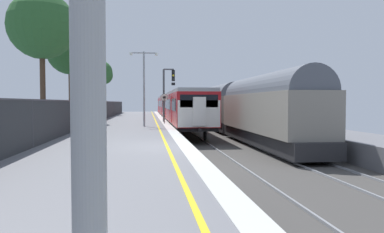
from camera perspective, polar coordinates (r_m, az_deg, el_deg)
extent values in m
cube|color=slate|center=(14.72, -12.37, -6.55)|extent=(6.40, 110.00, 1.00)
cube|color=silver|center=(14.67, -1.00, -4.54)|extent=(0.60, 110.00, 0.01)
cube|color=yellow|center=(14.61, -3.93, -4.58)|extent=(0.12, 110.00, 0.01)
cube|color=#423F3D|center=(16.47, 19.71, -7.81)|extent=(11.00, 110.00, 0.20)
cube|color=gray|center=(14.94, 2.79, -8.16)|extent=(0.07, 110.00, 0.08)
cube|color=gray|center=(15.25, 8.17, -7.97)|extent=(0.07, 110.00, 0.08)
cube|color=gray|center=(16.10, 17.09, -7.51)|extent=(0.07, 110.00, 0.08)
cube|color=gray|center=(16.73, 21.62, -7.20)|extent=(0.07, 110.00, 0.08)
cube|color=maroon|center=(33.02, -1.37, 1.41)|extent=(2.80, 20.40, 2.30)
cube|color=black|center=(33.06, -1.37, -0.80)|extent=(2.64, 19.80, 0.25)
cube|color=gray|center=(33.02, -1.37, 3.61)|extent=(2.68, 20.40, 0.24)
cube|color=black|center=(32.91, -3.82, 1.92)|extent=(0.02, 18.80, 0.84)
cube|color=red|center=(27.82, -3.25, 1.05)|extent=(0.03, 1.10, 1.90)
cube|color=red|center=(38.00, -4.24, 1.35)|extent=(0.03, 1.10, 1.90)
cylinder|color=black|center=(25.47, -1.45, -2.82)|extent=(0.12, 0.84, 0.84)
cylinder|color=black|center=(25.67, 2.02, -2.78)|extent=(0.12, 0.84, 0.84)
cylinder|color=black|center=(40.59, -3.51, -0.95)|extent=(0.12, 0.84, 0.84)
cylinder|color=black|center=(40.71, -1.31, -0.94)|extent=(0.12, 0.84, 0.84)
cube|color=maroon|center=(53.95, -3.54, 1.71)|extent=(2.80, 20.40, 2.30)
cube|color=black|center=(53.98, -3.54, 0.36)|extent=(2.64, 19.80, 0.25)
cube|color=gray|center=(53.96, -3.54, 3.06)|extent=(2.68, 20.40, 0.24)
cube|color=black|center=(53.88, -5.04, 2.02)|extent=(0.02, 18.80, 0.84)
cube|color=red|center=(48.79, -4.84, 1.54)|extent=(0.03, 1.10, 1.90)
cube|color=red|center=(58.98, -5.21, 1.65)|extent=(0.03, 1.10, 1.90)
cylinder|color=black|center=(46.37, -3.94, -0.56)|extent=(0.12, 0.84, 0.84)
cylinder|color=black|center=(46.48, -2.02, -0.55)|extent=(0.12, 0.84, 0.84)
cylinder|color=black|center=(61.54, -4.68, 0.12)|extent=(0.12, 0.84, 0.84)
cylinder|color=black|center=(61.62, -3.23, 0.12)|extent=(0.12, 0.84, 0.84)
cube|color=silver|center=(22.94, 1.10, 0.43)|extent=(2.70, 0.10, 1.70)
cube|color=black|center=(22.91, 1.10, 2.43)|extent=(2.40, 0.08, 0.80)
cube|color=silver|center=(22.79, 1.15, 0.80)|extent=(0.80, 0.24, 1.80)
cylinder|color=white|center=(22.80, -1.25, -1.47)|extent=(0.18, 0.06, 0.18)
cylinder|color=white|center=(23.06, 3.46, -1.43)|extent=(0.18, 0.06, 0.18)
cylinder|color=black|center=(22.70, 1.20, -2.11)|extent=(0.20, 0.35, 0.20)
cube|color=black|center=(53.96, -3.54, 3.32)|extent=(0.60, 0.90, 0.20)
cube|color=#232326|center=(22.74, 11.59, -3.15)|extent=(2.30, 13.95, 0.79)
cube|color=gray|center=(22.65, 11.62, 0.67)|extent=(2.60, 13.15, 2.24)
cylinder|color=#515660|center=(22.65, 11.64, 3.50)|extent=(2.39, 12.75, 2.39)
cylinder|color=black|center=(17.84, 14.30, -5.04)|extent=(0.12, 0.84, 0.84)
cylinder|color=black|center=(18.46, 18.83, -4.85)|extent=(0.12, 0.84, 0.84)
cylinder|color=black|center=(27.30, 6.70, -2.49)|extent=(0.12, 0.84, 0.84)
cylinder|color=black|center=(27.71, 9.84, -2.44)|extent=(0.12, 0.84, 0.84)
cube|color=#232326|center=(36.99, 4.30, -1.06)|extent=(2.30, 13.95, 0.79)
cube|color=gray|center=(36.93, 4.31, 1.28)|extent=(2.60, 13.15, 2.24)
cylinder|color=#515660|center=(36.93, 4.32, 3.02)|extent=(2.39, 12.75, 2.39)
cylinder|color=black|center=(31.97, 4.67, -1.80)|extent=(0.12, 0.84, 0.84)
cylinder|color=black|center=(32.32, 7.38, -1.77)|extent=(0.12, 0.84, 0.84)
cylinder|color=black|center=(41.75, 1.92, -0.86)|extent=(0.12, 0.84, 0.84)
cylinder|color=black|center=(42.02, 4.02, -0.84)|extent=(0.12, 0.84, 0.84)
cube|color=#232326|center=(51.52, 1.10, -0.14)|extent=(2.30, 13.95, 0.79)
cube|color=gray|center=(51.48, 1.10, 1.55)|extent=(2.60, 13.15, 2.24)
cylinder|color=#515660|center=(51.48, 1.10, 2.79)|extent=(2.39, 12.75, 2.39)
cylinder|color=black|center=(46.50, 1.01, -0.55)|extent=(0.12, 0.84, 0.84)
cylinder|color=black|center=(46.74, 2.90, -0.53)|extent=(0.12, 0.84, 0.84)
cylinder|color=black|center=(56.36, -0.39, -0.07)|extent=(0.12, 0.84, 0.84)
cylinder|color=black|center=(56.56, 1.18, -0.06)|extent=(0.12, 0.84, 0.84)
cylinder|color=#47474C|center=(32.88, -4.41, 3.26)|extent=(0.18, 0.18, 4.68)
cube|color=#47474C|center=(33.03, -3.64, 7.33)|extent=(0.90, 0.12, 0.12)
cube|color=black|center=(33.01, -2.94, 6.37)|extent=(0.28, 0.20, 1.00)
cylinder|color=black|center=(32.91, -2.92, 6.94)|extent=(0.16, 0.04, 0.16)
cylinder|color=yellow|center=(32.89, -2.92, 6.39)|extent=(0.16, 0.04, 0.16)
cylinder|color=black|center=(32.87, -2.92, 5.83)|extent=(0.16, 0.04, 0.16)
cube|color=black|center=(32.96, -2.93, 5.07)|extent=(0.32, 0.16, 0.24)
cylinder|color=#59595B|center=(29.83, -4.33, 0.87)|extent=(0.08, 0.08, 2.08)
cylinder|color=black|center=(29.82, -4.34, 2.97)|extent=(0.59, 0.02, 0.59)
cylinder|color=silver|center=(29.81, -4.34, 2.97)|extent=(0.56, 0.02, 0.56)
cube|color=black|center=(29.80, -4.34, 2.97)|extent=(0.24, 0.01, 0.18)
cylinder|color=#93999E|center=(26.57, -7.47, 4.24)|extent=(0.14, 0.14, 5.36)
cube|color=#93999E|center=(26.79, -6.52, 9.77)|extent=(0.90, 0.08, 0.08)
cylinder|color=silver|center=(26.79, -5.54, 9.60)|extent=(0.20, 0.20, 0.18)
cube|color=#93999E|center=(26.80, -8.47, 9.75)|extent=(0.90, 0.08, 0.08)
cylinder|color=silver|center=(26.80, -9.44, 9.57)|extent=(0.20, 0.20, 0.18)
cube|color=#282B2D|center=(15.15, -23.59, -1.06)|extent=(0.03, 99.00, 1.83)
cube|color=#38383D|center=(15.12, -23.65, 2.40)|extent=(0.06, 99.00, 0.06)
cylinder|color=#38383D|center=(15.15, -23.59, -1.06)|extent=(0.07, 0.07, 1.83)
cylinder|color=#38383D|center=(26.54, -16.36, 0.36)|extent=(0.07, 0.07, 1.83)
cylinder|color=#38383D|center=(38.12, -13.49, 0.92)|extent=(0.07, 0.07, 1.83)
cylinder|color=#38383D|center=(49.75, -11.96, 1.22)|extent=(0.07, 0.07, 1.83)
cylinder|color=#38383D|center=(61.40, -11.00, 1.40)|extent=(0.07, 0.07, 1.83)
cylinder|color=#473323|center=(25.78, -22.18, 4.32)|extent=(0.35, 0.35, 5.51)
sphere|color=#285628|center=(26.23, -22.31, 12.95)|extent=(4.32, 4.32, 4.32)
sphere|color=#285628|center=(25.58, -22.22, 12.01)|extent=(2.69, 2.69, 2.69)
cylinder|color=#473323|center=(32.38, -18.34, 3.39)|extent=(0.32, 0.32, 4.93)
sphere|color=#234C23|center=(32.65, -18.42, 9.59)|extent=(3.86, 3.86, 3.86)
sphere|color=#234C23|center=(32.92, -18.00, 8.69)|extent=(2.78, 2.78, 2.78)
cylinder|color=#473323|center=(51.94, -13.98, 2.97)|extent=(0.29, 0.29, 4.97)
sphere|color=#285628|center=(52.10, -14.01, 6.68)|extent=(3.21, 3.21, 3.21)
sphere|color=#285628|center=(51.86, -13.56, 6.26)|extent=(2.48, 2.48, 2.48)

